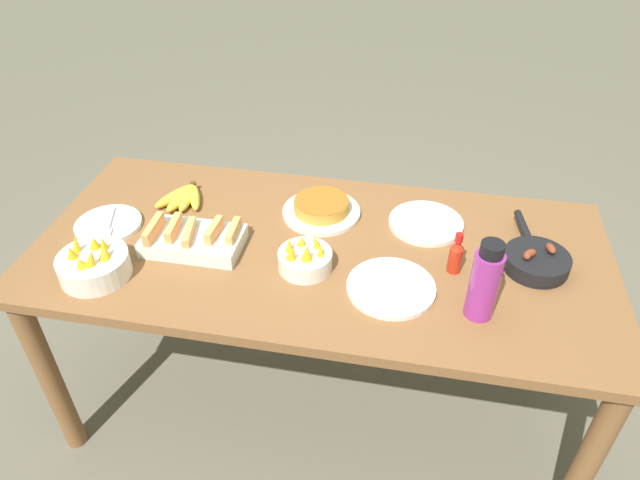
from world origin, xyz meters
name	(u,v)px	position (x,y,z in m)	size (l,w,h in m)	color
ground_plane	(320,397)	(0.00, 0.00, 0.00)	(14.00, 14.00, 0.00)	#666051
dining_table	(320,271)	(0.00, 0.00, 0.67)	(1.84, 0.85, 0.77)	brown
banana_bunch	(184,197)	(-0.52, 0.17, 0.79)	(0.18, 0.19, 0.04)	yellow
melon_tray	(193,239)	(-0.40, -0.07, 0.80)	(0.31, 0.18, 0.09)	silver
skillet	(536,260)	(0.66, 0.03, 0.80)	(0.20, 0.34, 0.08)	black
frittata_plate_center	(321,208)	(-0.03, 0.18, 0.80)	(0.27, 0.27, 0.06)	silver
empty_plate_near_front	(391,287)	(0.24, -0.16, 0.78)	(0.26, 0.26, 0.02)	silver
empty_plate_far_left	(108,225)	(-0.72, -0.02, 0.78)	(0.22, 0.22, 0.02)	silver
empty_plate_far_right	(426,223)	(0.33, 0.19, 0.78)	(0.25, 0.25, 0.02)	silver
fruit_bowl_mango	(305,259)	(-0.03, -0.11, 0.81)	(0.17, 0.17, 0.11)	silver
fruit_bowl_citrus	(94,264)	(-0.64, -0.26, 0.81)	(0.21, 0.21, 0.13)	silver
water_bottle	(485,282)	(0.49, -0.21, 0.89)	(0.08, 0.08, 0.25)	#992D89
hot_sauce_bottle	(456,255)	(0.42, -0.03, 0.83)	(0.04, 0.04, 0.14)	#B72814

